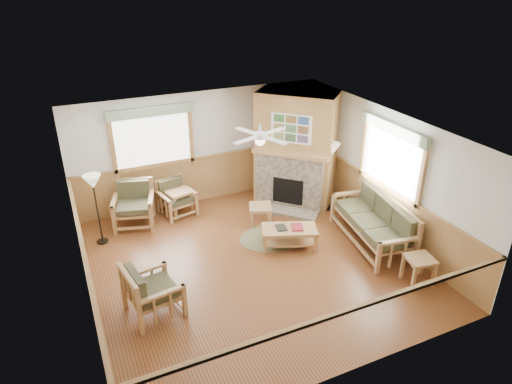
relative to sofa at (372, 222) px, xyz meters
name	(u,v)px	position (x,y,z in m)	size (l,w,h in m)	color
floor	(252,263)	(-2.55, 0.34, -0.50)	(6.00, 6.00, 0.01)	brown
ceiling	(252,131)	(-2.55, 0.34, 2.21)	(6.00, 6.00, 0.01)	white
wall_back	(200,148)	(-2.55, 3.34, 0.86)	(6.00, 0.02, 2.70)	silver
wall_front	(347,300)	(-2.55, -2.66, 0.86)	(6.00, 0.02, 2.70)	silver
wall_left	(79,238)	(-5.55, 0.34, 0.86)	(0.02, 6.00, 2.70)	silver
wall_right	(384,174)	(0.45, 0.34, 0.86)	(0.02, 6.00, 2.70)	silver
wainscot	(252,239)	(-2.55, 0.34, 0.06)	(6.00, 6.00, 1.10)	olive
fireplace	(296,148)	(-0.50, 2.39, 0.86)	(2.20, 2.20, 2.70)	olive
window_back	(149,105)	(-3.65, 3.30, 2.04)	(1.90, 0.16, 1.50)	white
window_right	(397,122)	(0.41, 0.14, 2.04)	(0.16, 1.90, 1.50)	white
ceiling_fan	(260,126)	(-2.25, 0.64, 2.17)	(1.24, 1.24, 0.36)	white
sofa	(372,222)	(0.00, 0.00, 0.00)	(0.88, 2.14, 0.98)	#AA804F
armchair_back_left	(134,205)	(-4.32, 2.79, -0.01)	(0.86, 0.86, 0.96)	#AA804F
armchair_back_right	(176,198)	(-3.33, 2.89, -0.08)	(0.73, 0.73, 0.81)	#AA804F
armchair_left	(153,290)	(-4.60, -0.27, -0.03)	(0.82, 0.82, 0.92)	#AA804F
coffee_table	(289,237)	(-1.63, 0.55, -0.27)	(1.10, 0.55, 0.44)	#AA804F
end_table_chairs	(179,202)	(-3.28, 2.89, -0.20)	(0.52, 0.50, 0.58)	#AA804F
end_table_sofa	(418,270)	(-0.06, -1.46, -0.23)	(0.47, 0.45, 0.53)	#AA804F
footstool	(260,214)	(-1.74, 1.69, -0.28)	(0.49, 0.49, 0.43)	#AA804F
braided_rug	(277,236)	(-1.66, 1.01, -0.49)	(1.69, 1.69, 0.01)	brown
floor_lamp_left	(97,210)	(-5.10, 2.34, 0.28)	(0.35, 0.35, 1.54)	black
floor_lamp_right	(329,177)	(0.00, 1.65, 0.34)	(0.38, 0.38, 1.65)	black
book_red	(297,226)	(-1.48, 0.50, -0.02)	(0.22, 0.30, 0.03)	maroon
book_dark	(281,227)	(-1.78, 0.62, -0.02)	(0.20, 0.27, 0.03)	black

